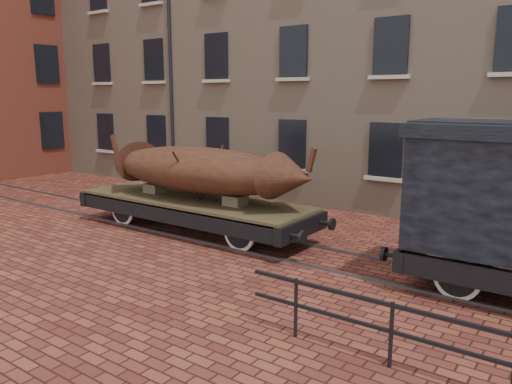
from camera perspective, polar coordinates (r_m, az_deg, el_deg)
The scene contains 5 objects.
ground at distance 13.01m, azimuth 1.91°, elevation -6.41°, with size 90.00×90.00×0.00m, color #51211B.
warehouse_cream at distance 20.92m, azimuth 26.01°, elevation 18.46°, with size 40.00×10.19×14.00m.
rail_track at distance 13.00m, azimuth 1.92°, elevation -6.28°, with size 30.00×1.52×0.06m.
flatcar_wagon at distance 14.50m, azimuth -7.24°, elevation -1.50°, with size 8.28×2.25×1.25m.
iron_boat at distance 14.10m, azimuth -6.45°, elevation 2.59°, with size 7.29×2.16×1.71m.
Camera 1 is at (6.91, -10.33, 3.88)m, focal length 35.00 mm.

